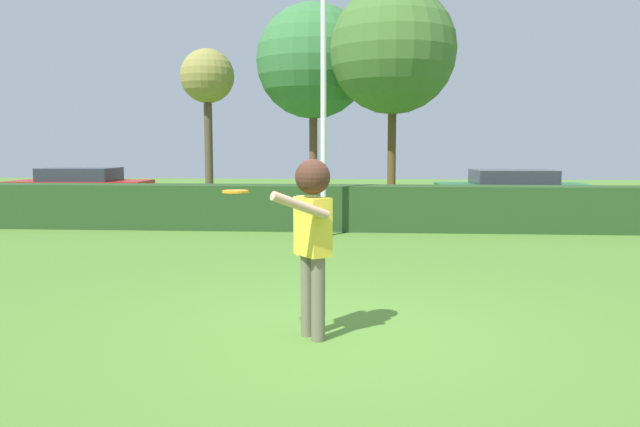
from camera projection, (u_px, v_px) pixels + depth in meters
ground_plane at (336, 333)px, 6.36m from camera, size 60.00×60.00×0.00m
person at (312, 224)px, 6.06m from camera, size 0.56×0.81×1.79m
frisbee at (235, 191)px, 5.91m from camera, size 0.25×0.25×0.02m
lamppost at (323, 82)px, 12.81m from camera, size 0.24×0.24×5.89m
hedge_row at (352, 208)px, 14.11m from camera, size 28.16×0.90×1.03m
parked_car_red at (81, 186)px, 19.24m from camera, size 4.23×1.86×1.25m
parked_car_green at (512, 190)px, 17.54m from camera, size 4.27×1.95×1.25m
oak_tree at (393, 51)px, 20.99m from camera, size 4.33×4.33×7.34m
willow_tree at (313, 62)px, 23.27m from camera, size 4.32×4.32×7.28m
maple_tree at (207, 79)px, 22.92m from camera, size 2.01×2.01×5.53m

